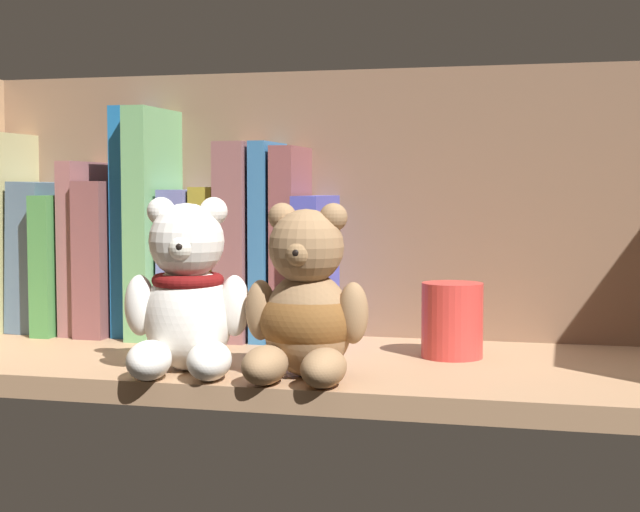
{
  "coord_description": "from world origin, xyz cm",
  "views": [
    {
      "loc": [
        22.6,
        -86.99,
        17.87
      ],
      "look_at": [
        0.56,
        0.0,
        11.59
      ],
      "focal_mm": 54.56,
      "sensor_mm": 36.0,
      "label": 1
    }
  ],
  "objects_px": {
    "book_6": "(161,223)",
    "book_11": "(293,243)",
    "book_12": "(320,268)",
    "teddy_bear_larger": "(186,298)",
    "book_7": "(188,262)",
    "book_2": "(70,263)",
    "book_8": "(216,262)",
    "book_1": "(43,256)",
    "book_9": "(245,241)",
    "book_10": "(271,241)",
    "book_4": "(113,257)",
    "book_3": "(89,247)",
    "teddy_bear_smaller": "(306,309)",
    "book_0": "(14,232)",
    "book_5": "(138,221)",
    "pillar_candle": "(452,320)"
  },
  "relations": [
    {
      "from": "book_3",
      "to": "book_9",
      "type": "bearing_deg",
      "value": 0.0
    },
    {
      "from": "book_7",
      "to": "book_9",
      "type": "xyz_separation_m",
      "value": [
        0.06,
        -0.0,
        0.02
      ]
    },
    {
      "from": "book_8",
      "to": "book_11",
      "type": "bearing_deg",
      "value": 0.0
    },
    {
      "from": "book_6",
      "to": "book_11",
      "type": "distance_m",
      "value": 0.15
    },
    {
      "from": "book_4",
      "to": "book_11",
      "type": "distance_m",
      "value": 0.21
    },
    {
      "from": "book_9",
      "to": "book_10",
      "type": "relative_size",
      "value": 1.0
    },
    {
      "from": "book_0",
      "to": "book_2",
      "type": "xyz_separation_m",
      "value": [
        0.07,
        -0.0,
        -0.03
      ]
    },
    {
      "from": "book_2",
      "to": "book_9",
      "type": "distance_m",
      "value": 0.21
    },
    {
      "from": "book_7",
      "to": "book_11",
      "type": "height_order",
      "value": "book_11"
    },
    {
      "from": "book_3",
      "to": "book_9",
      "type": "relative_size",
      "value": 0.91
    },
    {
      "from": "book_5",
      "to": "teddy_bear_larger",
      "type": "relative_size",
      "value": 1.62
    },
    {
      "from": "book_2",
      "to": "book_7",
      "type": "xyz_separation_m",
      "value": [
        0.14,
        0.0,
        0.0
      ]
    },
    {
      "from": "book_4",
      "to": "teddy_bear_smaller",
      "type": "distance_m",
      "value": 0.34
    },
    {
      "from": "book_4",
      "to": "teddy_bear_larger",
      "type": "bearing_deg",
      "value": -50.27
    },
    {
      "from": "book_6",
      "to": "book_7",
      "type": "distance_m",
      "value": 0.05
    },
    {
      "from": "teddy_bear_smaller",
      "to": "book_11",
      "type": "bearing_deg",
      "value": 108.66
    },
    {
      "from": "book_4",
      "to": "teddy_bear_smaller",
      "type": "height_order",
      "value": "book_4"
    },
    {
      "from": "book_0",
      "to": "teddy_bear_smaller",
      "type": "height_order",
      "value": "book_0"
    },
    {
      "from": "book_1",
      "to": "book_6",
      "type": "height_order",
      "value": "book_6"
    },
    {
      "from": "book_11",
      "to": "pillar_candle",
      "type": "bearing_deg",
      "value": -22.89
    },
    {
      "from": "book_6",
      "to": "book_10",
      "type": "distance_m",
      "value": 0.13
    },
    {
      "from": "book_8",
      "to": "pillar_candle",
      "type": "bearing_deg",
      "value": -15.8
    },
    {
      "from": "book_1",
      "to": "book_11",
      "type": "relative_size",
      "value": 0.82
    },
    {
      "from": "book_4",
      "to": "book_8",
      "type": "bearing_deg",
      "value": 0.0
    },
    {
      "from": "book_0",
      "to": "book_1",
      "type": "xyz_separation_m",
      "value": [
        0.04,
        0.0,
        -0.03
      ]
    },
    {
      "from": "book_8",
      "to": "book_11",
      "type": "distance_m",
      "value": 0.09
    },
    {
      "from": "book_2",
      "to": "book_11",
      "type": "xyz_separation_m",
      "value": [
        0.26,
        0.0,
        0.03
      ]
    },
    {
      "from": "book_0",
      "to": "book_4",
      "type": "relative_size",
      "value": 1.32
    },
    {
      "from": "book_12",
      "to": "teddy_bear_larger",
      "type": "distance_m",
      "value": 0.21
    },
    {
      "from": "book_3",
      "to": "book_5",
      "type": "bearing_deg",
      "value": -0.0
    },
    {
      "from": "book_0",
      "to": "book_9",
      "type": "height_order",
      "value": "book_0"
    },
    {
      "from": "book_3",
      "to": "teddy_bear_smaller",
      "type": "distance_m",
      "value": 0.37
    },
    {
      "from": "book_4",
      "to": "book_9",
      "type": "distance_m",
      "value": 0.15
    },
    {
      "from": "book_2",
      "to": "book_8",
      "type": "distance_m",
      "value": 0.17
    },
    {
      "from": "book_1",
      "to": "book_7",
      "type": "height_order",
      "value": "book_1"
    },
    {
      "from": "book_0",
      "to": "book_5",
      "type": "relative_size",
      "value": 0.9
    },
    {
      "from": "teddy_bear_smaller",
      "to": "book_0",
      "type": "bearing_deg",
      "value": 153.06
    },
    {
      "from": "book_11",
      "to": "teddy_bear_larger",
      "type": "xyz_separation_m",
      "value": [
        -0.04,
        -0.2,
        -0.04
      ]
    },
    {
      "from": "book_0",
      "to": "book_6",
      "type": "height_order",
      "value": "book_6"
    },
    {
      "from": "book_4",
      "to": "book_10",
      "type": "relative_size",
      "value": 0.8
    },
    {
      "from": "teddy_bear_smaller",
      "to": "book_8",
      "type": "bearing_deg",
      "value": 127.47
    },
    {
      "from": "book_4",
      "to": "book_3",
      "type": "bearing_deg",
      "value": 180.0
    },
    {
      "from": "book_1",
      "to": "book_7",
      "type": "distance_m",
      "value": 0.17
    },
    {
      "from": "teddy_bear_smaller",
      "to": "teddy_bear_larger",
      "type": "bearing_deg",
      "value": -179.48
    },
    {
      "from": "book_11",
      "to": "book_4",
      "type": "bearing_deg",
      "value": -180.0
    },
    {
      "from": "book_7",
      "to": "teddy_bear_larger",
      "type": "distance_m",
      "value": 0.22
    },
    {
      "from": "book_6",
      "to": "book_8",
      "type": "relative_size",
      "value": 1.52
    },
    {
      "from": "book_12",
      "to": "teddy_bear_larger",
      "type": "height_order",
      "value": "same"
    },
    {
      "from": "book_5",
      "to": "book_9",
      "type": "height_order",
      "value": "book_5"
    },
    {
      "from": "book_12",
      "to": "book_10",
      "type": "bearing_deg",
      "value": 180.0
    }
  ]
}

